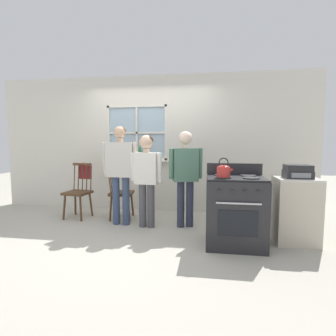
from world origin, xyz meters
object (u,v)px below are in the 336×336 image
at_px(stove, 235,210).
at_px(chair_by_window, 78,193).
at_px(handbag, 85,172).
at_px(person_adult_right, 185,169).
at_px(person_teen_center, 147,171).
at_px(side_counter, 295,210).
at_px(stereo, 298,171).
at_px(potted_plant, 140,154).
at_px(person_elderly_left, 120,166).
at_px(kettle, 223,170).
at_px(chair_near_wall, 120,193).

bearing_deg(stove, chair_by_window, 161.61).
bearing_deg(handbag, person_adult_right, -13.36).
relative_size(chair_by_window, person_teen_center, 0.67).
distance_m(side_counter, stereo, 0.54).
bearing_deg(chair_by_window, potted_plant, 42.33).
bearing_deg(handbag, person_elderly_left, -29.93).
relative_size(chair_by_window, stereo, 2.94).
height_order(potted_plant, stereo, potted_plant).
bearing_deg(stove, side_counter, 15.68).
height_order(chair_by_window, person_teen_center, person_teen_center).
height_order(stove, potted_plant, potted_plant).
bearing_deg(stereo, person_adult_right, 163.65).
relative_size(kettle, stereo, 0.73).
distance_m(person_adult_right, kettle, 0.98).
xyz_separation_m(chair_by_window, stereo, (3.54, -0.69, 0.52)).
distance_m(chair_by_window, handbag, 0.43).
distance_m(person_adult_right, potted_plant, 1.37).
height_order(person_teen_center, person_adult_right, person_adult_right).
xyz_separation_m(person_teen_center, handbag, (-1.34, 0.58, -0.09)).
relative_size(chair_by_window, potted_plant, 3.09).
height_order(person_adult_right, stove, person_adult_right).
bearing_deg(person_adult_right, handbag, 150.34).
bearing_deg(handbag, stove, -22.93).
relative_size(person_adult_right, kettle, 6.30).
bearing_deg(kettle, side_counter, 19.98).
xyz_separation_m(person_teen_center, side_counter, (2.17, -0.32, -0.47)).
bearing_deg(person_adult_right, stove, -58.99).
bearing_deg(chair_near_wall, potted_plant, -25.40).
bearing_deg(handbag, kettle, -26.77).
height_order(chair_near_wall, stereo, stereo).
bearing_deg(person_teen_center, handbag, 161.16).
xyz_separation_m(person_elderly_left, potted_plant, (0.08, 0.96, 0.15)).
xyz_separation_m(stove, potted_plant, (-1.72, 1.59, 0.67)).
height_order(kettle, handbag, kettle).
bearing_deg(potted_plant, side_counter, -27.98).
bearing_deg(stove, person_elderly_left, 160.78).
bearing_deg(person_elderly_left, person_teen_center, -8.71).
xyz_separation_m(person_adult_right, kettle, (0.55, -0.80, 0.08)).
distance_m(chair_near_wall, kettle, 2.15).
xyz_separation_m(chair_by_window, person_teen_center, (1.37, -0.34, 0.46)).
distance_m(person_elderly_left, handbag, 1.03).
bearing_deg(stereo, chair_by_window, 169.00).
xyz_separation_m(potted_plant, handbag, (-0.96, -0.45, -0.31)).
height_order(person_teen_center, side_counter, person_teen_center).
height_order(chair_by_window, person_elderly_left, person_elderly_left).
height_order(chair_near_wall, person_teen_center, person_teen_center).
relative_size(chair_near_wall, potted_plant, 3.09).
bearing_deg(handbag, chair_by_window, -97.65).
relative_size(person_elderly_left, person_teen_center, 1.10).
height_order(kettle, potted_plant, potted_plant).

